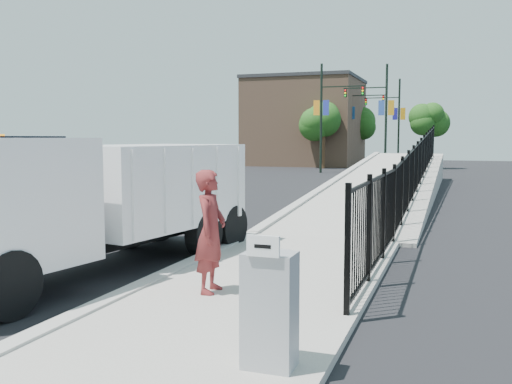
% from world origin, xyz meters
% --- Properties ---
extents(ground, '(120.00, 120.00, 0.00)m').
position_xyz_m(ground, '(0.00, 0.00, 0.00)').
color(ground, black).
rests_on(ground, ground).
extents(sidewalk, '(3.55, 12.00, 0.12)m').
position_xyz_m(sidewalk, '(1.93, -2.00, 0.06)').
color(sidewalk, '#9E998E').
rests_on(sidewalk, ground).
extents(curb, '(0.30, 12.00, 0.16)m').
position_xyz_m(curb, '(0.00, -2.00, 0.08)').
color(curb, '#ADAAA3').
rests_on(curb, ground).
extents(ramp, '(3.95, 24.06, 3.19)m').
position_xyz_m(ramp, '(2.12, 16.00, 0.00)').
color(ramp, '#9E998E').
rests_on(ramp, ground).
extents(iron_fence, '(0.10, 28.00, 1.80)m').
position_xyz_m(iron_fence, '(3.55, 12.00, 0.90)').
color(iron_fence, black).
rests_on(iron_fence, ground).
extents(truck, '(3.67, 7.98, 2.63)m').
position_xyz_m(truck, '(-1.63, -0.67, 1.48)').
color(truck, black).
rests_on(truck, ground).
extents(worker, '(0.53, 0.75, 1.96)m').
position_xyz_m(worker, '(1.28, -1.54, 1.10)').
color(worker, maroon).
rests_on(worker, sidewalk).
extents(utility_cabinet, '(0.55, 0.40, 1.25)m').
position_xyz_m(utility_cabinet, '(3.10, -4.09, 0.75)').
color(utility_cabinet, gray).
rests_on(utility_cabinet, sidewalk).
extents(arrow_sign, '(0.35, 0.04, 0.22)m').
position_xyz_m(arrow_sign, '(3.10, -4.31, 1.48)').
color(arrow_sign, white).
rests_on(arrow_sign, utility_cabinet).
extents(debris, '(0.41, 0.41, 0.10)m').
position_xyz_m(debris, '(1.53, 1.71, 0.17)').
color(debris, silver).
rests_on(debris, sidewalk).
extents(light_pole_0, '(3.77, 0.22, 8.00)m').
position_xyz_m(light_pole_0, '(-4.34, 31.78, 4.36)').
color(light_pole_0, black).
rests_on(light_pole_0, ground).
extents(light_pole_1, '(3.77, 0.22, 8.00)m').
position_xyz_m(light_pole_1, '(-0.45, 33.50, 4.36)').
color(light_pole_1, black).
rests_on(light_pole_1, ground).
extents(light_pole_2, '(3.77, 0.22, 8.00)m').
position_xyz_m(light_pole_2, '(-4.03, 41.17, 4.36)').
color(light_pole_2, black).
rests_on(light_pole_2, ground).
extents(light_pole_3, '(3.78, 0.22, 8.00)m').
position_xyz_m(light_pole_3, '(-0.59, 44.62, 4.36)').
color(light_pole_3, black).
rests_on(light_pole_3, ground).
extents(tree_0, '(3.03, 3.03, 5.51)m').
position_xyz_m(tree_0, '(-5.81, 37.67, 3.96)').
color(tree_0, '#382314').
rests_on(tree_0, ground).
extents(tree_1, '(2.15, 2.15, 5.07)m').
position_xyz_m(tree_1, '(2.35, 39.92, 3.90)').
color(tree_1, '#382314').
rests_on(tree_1, ground).
extents(tree_2, '(2.98, 2.98, 5.49)m').
position_xyz_m(tree_2, '(-4.31, 47.71, 3.96)').
color(tree_2, '#382314').
rests_on(tree_2, ground).
extents(building, '(10.00, 10.00, 8.00)m').
position_xyz_m(building, '(-9.00, 44.00, 4.00)').
color(building, '#8C664C').
rests_on(building, ground).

